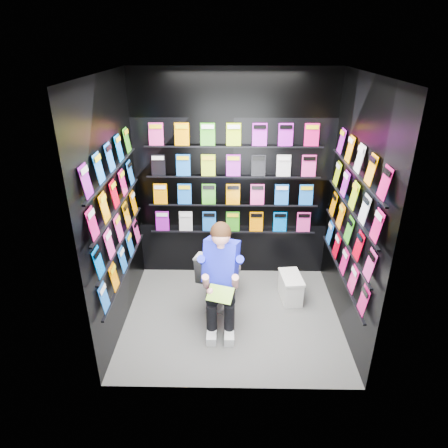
{
  "coord_description": "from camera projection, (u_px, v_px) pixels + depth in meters",
  "views": [
    {
      "loc": [
        -0.03,
        -3.63,
        2.9
      ],
      "look_at": [
        -0.1,
        0.15,
        1.1
      ],
      "focal_mm": 32.0,
      "sensor_mm": 36.0,
      "label": 1
    }
  ],
  "objects": [
    {
      "name": "longbox_lid",
      "position": [
        291.0,
        277.0,
        4.72
      ],
      "size": [
        0.28,
        0.43,
        0.03
      ],
      "primitive_type": "cube",
      "rotation": [
        0.0,
        0.0,
        0.11
      ],
      "color": "white",
      "rests_on": "longbox"
    },
    {
      "name": "wall_front",
      "position": [
        234.0,
        265.0,
        3.06
      ],
      "size": [
        2.4,
        0.04,
        2.6
      ],
      "primitive_type": "cube",
      "color": "black",
      "rests_on": "floor"
    },
    {
      "name": "ceiling",
      "position": [
        235.0,
        74.0,
        3.41
      ],
      "size": [
        2.4,
        2.4,
        0.0
      ],
      "primitive_type": "plane",
      "color": "white",
      "rests_on": "floor"
    },
    {
      "name": "longbox",
      "position": [
        290.0,
        288.0,
        4.79
      ],
      "size": [
        0.26,
        0.41,
        0.29
      ],
      "primitive_type": "cube",
      "rotation": [
        0.0,
        0.0,
        0.11
      ],
      "color": "white",
      "rests_on": "floor"
    },
    {
      "name": "comics_right",
      "position": [
        352.0,
        213.0,
        3.95
      ],
      "size": [
        0.06,
        1.7,
        1.37
      ],
      "primitive_type": null,
      "color": "#D01065",
      "rests_on": "wall_right"
    },
    {
      "name": "wall_left",
      "position": [
        114.0,
        212.0,
        3.99
      ],
      "size": [
        0.04,
        2.0,
        2.6
      ],
      "primitive_type": "cube",
      "color": "black",
      "rests_on": "floor"
    },
    {
      "name": "toilet",
      "position": [
        222.0,
        273.0,
        4.69
      ],
      "size": [
        0.63,
        0.84,
        0.73
      ],
      "primitive_type": "imported",
      "rotation": [
        0.0,
        0.0,
        2.83
      ],
      "color": "white",
      "rests_on": "floor"
    },
    {
      "name": "wall_back",
      "position": [
        233.0,
        180.0,
        4.87
      ],
      "size": [
        2.4,
        0.04,
        2.6
      ],
      "primitive_type": "cube",
      "color": "black",
      "rests_on": "floor"
    },
    {
      "name": "reader",
      "position": [
        221.0,
        262.0,
        4.19
      ],
      "size": [
        0.67,
        0.81,
        1.29
      ],
      "primitive_type": null,
      "rotation": [
        0.0,
        0.0,
        -0.31
      ],
      "color": "#1D23CF",
      "rests_on": "toilet"
    },
    {
      "name": "held_comic",
      "position": [
        220.0,
        294.0,
        3.94
      ],
      "size": [
        0.29,
        0.22,
        0.11
      ],
      "primitive_type": "cube",
      "rotation": [
        -0.96,
        0.0,
        -0.31
      ],
      "color": "green",
      "rests_on": "reader"
    },
    {
      "name": "wall_right",
      "position": [
        355.0,
        213.0,
        3.95
      ],
      "size": [
        0.04,
        2.0,
        2.6
      ],
      "primitive_type": "cube",
      "color": "black",
      "rests_on": "floor"
    },
    {
      "name": "comics_left",
      "position": [
        116.0,
        211.0,
        3.98
      ],
      "size": [
        0.06,
        1.7,
        1.37
      ],
      "primitive_type": null,
      "color": "#D01065",
      "rests_on": "wall_left"
    },
    {
      "name": "comics_back",
      "position": [
        233.0,
        180.0,
        4.84
      ],
      "size": [
        2.1,
        0.06,
        1.37
      ],
      "primitive_type": null,
      "color": "#D01065",
      "rests_on": "wall_back"
    },
    {
      "name": "floor",
      "position": [
        232.0,
        317.0,
        4.52
      ],
      "size": [
        2.4,
        2.4,
        0.0
      ],
      "primitive_type": "plane",
      "color": "#5F5F5C",
      "rests_on": "ground"
    }
  ]
}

